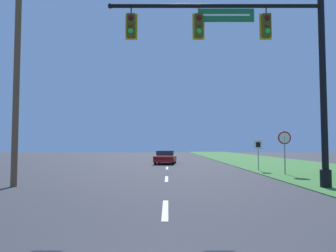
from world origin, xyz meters
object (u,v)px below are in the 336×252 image
signal_mast (266,60)px  route_sign_post (259,148)px  car_ahead (166,157)px  stop_sign (286,143)px  utility_pole_near (18,59)px

signal_mast → route_sign_post: bearing=76.6°
car_ahead → stop_sign: stop_sign is taller
route_sign_post → utility_pole_near: (-12.52, -8.41, 3.85)m
utility_pole_near → signal_mast: bearing=-2.9°
signal_mast → stop_sign: signal_mast is taller
route_sign_post → utility_pole_near: size_ratio=0.19×
stop_sign → utility_pole_near: bearing=-157.6°
stop_sign → utility_pole_near: 14.76m
car_ahead → route_sign_post: (6.33, -8.78, 0.92)m
car_ahead → stop_sign: (7.07, -11.73, 1.26)m
utility_pole_near → route_sign_post: bearing=33.9°
signal_mast → utility_pole_near: 10.41m
stop_sign → route_sign_post: 3.06m
route_sign_post → car_ahead: bearing=125.8°
signal_mast → stop_sign: 7.43m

